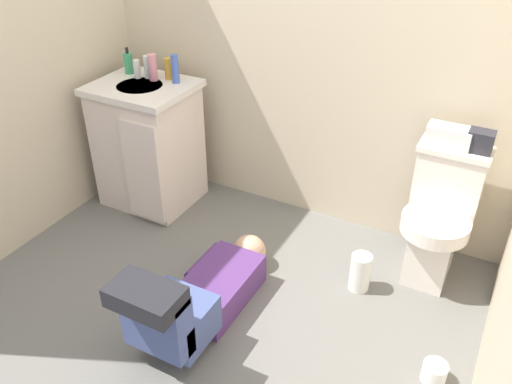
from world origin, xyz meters
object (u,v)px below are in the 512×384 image
tissue_box (449,136)px  bottle_pink (153,67)px  faucet (155,69)px  toilet_paper_roll (434,373)px  soap_dispenser (128,63)px  paper_towel_roll (360,272)px  bottle_amber (169,69)px  toilet (439,217)px  person_plumber (198,296)px  toiletry_bag (481,141)px  bottle_white (137,69)px  vanity_cabinet (148,144)px  bottle_blue (175,69)px  bottle_clear (148,67)px

tissue_box → bottle_pink: (-1.76, -0.11, 0.10)m
faucet → bottle_pink: size_ratio=0.61×
bottle_pink → toilet_paper_roll: bottle_pink is taller
toilet_paper_roll → soap_dispenser: bearing=161.2°
faucet → paper_towel_roll: faucet is taller
toilet_paper_roll → bottle_amber: bearing=157.7°
toilet → paper_towel_roll: size_ratio=3.44×
faucet → person_plumber: bearing=-46.8°
bottle_pink → paper_towel_roll: bearing=-11.3°
toiletry_bag → bottle_white: bottle_white is taller
vanity_cabinet → bottle_amber: (0.09, 0.16, 0.47)m
toilet → bottle_blue: 1.75m
bottle_pink → bottle_amber: bottle_pink is taller
person_plumber → bottle_amber: 1.46m
bottle_pink → paper_towel_roll: bottle_pink is taller
bottle_white → toilet_paper_roll: size_ratio=1.04×
person_plumber → toilet_paper_roll: (1.12, 0.19, -0.13)m
toilet → tissue_box: bearing=116.4°
toiletry_bag → paper_towel_roll: 0.90m
tissue_box → bottle_pink: bottle_pink is taller
faucet → toilet_paper_roll: faucet is taller
bottle_white → bottle_clear: (0.06, 0.03, 0.01)m
tissue_box → bottle_blue: bottle_blue is taller
bottle_pink → bottle_blue: bottle_blue is taller
bottle_amber → faucet: bearing=-171.8°
person_plumber → bottle_blue: bottle_blue is taller
bottle_pink → toiletry_bag: bearing=3.2°
bottle_pink → bottle_white: bearing=-172.7°
soap_dispenser → bottle_amber: bearing=6.8°
bottle_amber → bottle_blue: (0.07, -0.03, 0.02)m
bottle_amber → toilet_paper_roll: size_ratio=1.21×
toilet → person_plumber: 1.33m
toiletry_bag → bottle_white: (-2.03, -0.12, 0.07)m
vanity_cabinet → paper_towel_roll: (1.53, -0.20, -0.31)m
toilet_paper_roll → toilet: bearing=104.6°
toiletry_bag → toilet_paper_roll: (0.09, -0.84, -0.76)m
bottle_clear → bottle_blue: 0.20m
person_plumber → paper_towel_roll: size_ratio=4.89×
bottle_white → bottle_clear: 0.07m
toilet_paper_roll → bottle_pink: bearing=160.0°
toilet → tissue_box: (-0.05, 0.09, 0.43)m
toiletry_bag → paper_towel_roll: bearing=-134.6°
vanity_cabinet → toilet_paper_roll: size_ratio=7.45×
soap_dispenser → bottle_blue: bearing=0.3°
bottle_amber → paper_towel_roll: size_ratio=0.61×
toiletry_bag → bottle_clear: 1.97m
vanity_cabinet → toiletry_bag: bearing=6.1°
tissue_box → toilet_paper_roll: 1.15m
vanity_cabinet → toiletry_bag: size_ratio=6.61×
person_plumber → toilet_paper_roll: 1.14m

